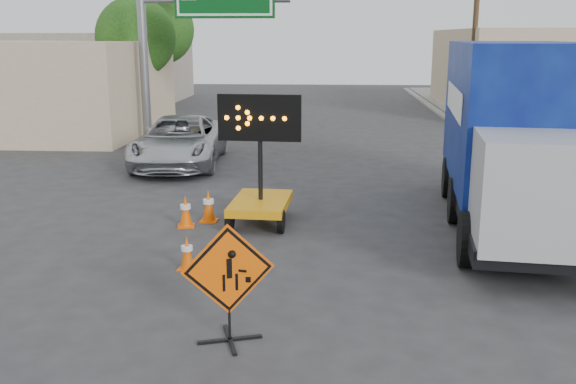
# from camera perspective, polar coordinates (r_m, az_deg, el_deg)

# --- Properties ---
(ground) EXTENTS (100.00, 100.00, 0.00)m
(ground) POSITION_cam_1_polar(r_m,az_deg,el_deg) (9.33, -3.90, -13.20)
(ground) COLOR #2D2D30
(ground) RESTS_ON ground
(curb_right) EXTENTS (0.40, 60.00, 0.12)m
(curb_right) POSITION_cam_1_polar(r_m,az_deg,el_deg) (24.37, 18.14, 3.18)
(curb_right) COLOR gray
(curb_right) RESTS_ON ground
(sidewalk_right) EXTENTS (4.00, 60.00, 0.15)m
(sidewalk_right) POSITION_cam_1_polar(r_m,az_deg,el_deg) (25.03, 23.25, 3.05)
(sidewalk_right) COLOR gray
(sidewalk_right) RESTS_ON ground
(storefront_left_far) EXTENTS (12.00, 10.00, 4.40)m
(storefront_left_far) POSITION_cam_1_polar(r_m,az_deg,el_deg) (45.28, -17.38, 10.52)
(storefront_left_far) COLOR #A79A8B
(storefront_left_far) RESTS_ON ground
(building_right_far) EXTENTS (10.00, 14.00, 4.60)m
(building_right_far) POSITION_cam_1_polar(r_m,az_deg,el_deg) (40.07, 21.35, 10.02)
(building_right_far) COLOR #C5B38E
(building_right_far) RESTS_ON ground
(highway_gantry) EXTENTS (6.18, 0.38, 6.90)m
(highway_gantry) POSITION_cam_1_polar(r_m,az_deg,el_deg) (26.80, -8.53, 15.37)
(highway_gantry) COLOR slate
(highway_gantry) RESTS_ON ground
(utility_pole_far) EXTENTS (1.80, 0.26, 9.00)m
(utility_pole_far) POSITION_cam_1_polar(r_m,az_deg,el_deg) (32.96, 16.30, 13.97)
(utility_pole_far) COLOR #4F3622
(utility_pole_far) RESTS_ON ground
(tree_left_near) EXTENTS (3.71, 3.71, 6.03)m
(tree_left_near) POSITION_cam_1_polar(r_m,az_deg,el_deg) (31.60, -13.38, 13.23)
(tree_left_near) COLOR #4F3622
(tree_left_near) RESTS_ON ground
(tree_left_far) EXTENTS (4.10, 4.10, 6.66)m
(tree_left_far) POSITION_cam_1_polar(r_m,az_deg,el_deg) (39.57, -11.39, 13.97)
(tree_left_far) COLOR #4F3622
(tree_left_far) RESTS_ON ground
(construction_sign) EXTENTS (1.26, 0.90, 1.73)m
(construction_sign) POSITION_cam_1_polar(r_m,az_deg,el_deg) (9.01, -5.31, -7.84)
(construction_sign) COLOR black
(construction_sign) RESTS_ON ground
(arrow_board) EXTENTS (1.88, 2.15, 2.97)m
(arrow_board) POSITION_cam_1_polar(r_m,az_deg,el_deg) (14.74, -2.45, -0.27)
(arrow_board) COLOR orange
(arrow_board) RESTS_ON ground
(pickup_truck) EXTENTS (3.00, 5.94, 1.61)m
(pickup_truck) POSITION_cam_1_polar(r_m,az_deg,el_deg) (21.78, -9.60, 4.48)
(pickup_truck) COLOR #BBBDC3
(pickup_truck) RESTS_ON ground
(box_truck) EXTENTS (3.47, 8.85, 4.09)m
(box_truck) POSITION_cam_1_polar(r_m,az_deg,el_deg) (15.14, 19.55, 3.92)
(box_truck) COLOR black
(box_truck) RESTS_ON ground
(cone_a) EXTENTS (0.37, 0.37, 0.65)m
(cone_a) POSITION_cam_1_polar(r_m,az_deg,el_deg) (12.03, -8.96, -5.35)
(cone_a) COLOR #EE5605
(cone_a) RESTS_ON ground
(cone_b) EXTENTS (0.43, 0.43, 0.74)m
(cone_b) POSITION_cam_1_polar(r_m,az_deg,el_deg) (14.69, -9.09, -1.67)
(cone_b) COLOR #EE5605
(cone_b) RESTS_ON ground
(cone_c) EXTENTS (0.41, 0.41, 0.76)m
(cone_c) POSITION_cam_1_polar(r_m,az_deg,el_deg) (15.02, -7.08, -1.21)
(cone_c) COLOR #EE5605
(cone_c) RESTS_ON ground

